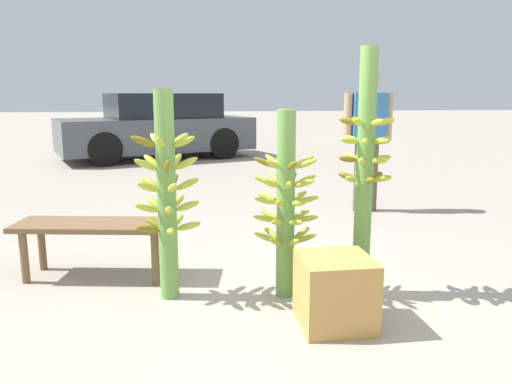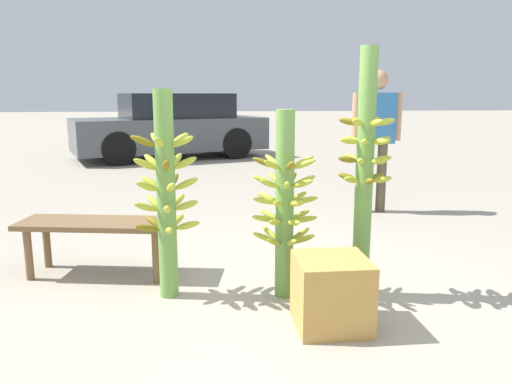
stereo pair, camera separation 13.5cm
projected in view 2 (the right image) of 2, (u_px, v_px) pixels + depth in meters
The scene contains 8 objects.
ground_plane at pixel (279, 308), 3.38m from camera, with size 80.00×80.00×0.00m, color #A89E8C.
banana_stalk_left at pixel (166, 193), 3.45m from camera, with size 0.47×0.47×1.46m.
banana_stalk_center at pixel (285, 204), 3.47m from camera, with size 0.47×0.47×1.33m.
banana_stalk_right at pixel (364, 171), 3.44m from camera, with size 0.39×0.38×1.74m.
vendor_person at pixel (376, 128), 5.98m from camera, with size 0.62×0.23×1.71m.
market_bench at pixel (98, 229), 3.95m from camera, with size 1.28×0.62×0.44m.
parked_car at pixel (171, 127), 11.26m from camera, with size 4.51×3.00×1.45m.
produce_crate at pixel (331, 293), 3.08m from camera, with size 0.44×0.44×0.44m.
Camera 2 is at (-0.49, -3.13, 1.43)m, focal length 35.00 mm.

